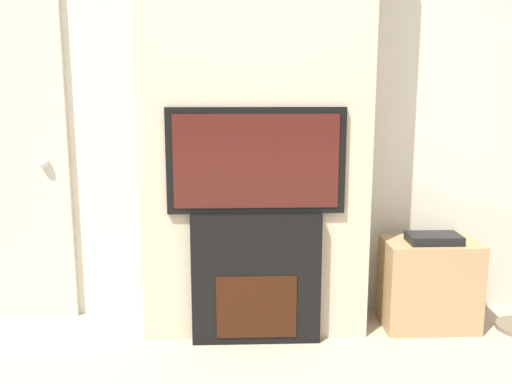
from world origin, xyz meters
TOP-DOWN VIEW (x-y plane):
  - wall_back at (0.00, 2.03)m, footprint 6.00×0.06m
  - chimney_breast at (0.00, 1.80)m, footprint 1.26×0.40m
  - fireplace at (0.00, 1.60)m, footprint 0.71×0.15m
  - television at (0.00, 1.59)m, footprint 0.95×0.07m
  - media_stand at (1.03, 1.74)m, footprint 0.54×0.33m

SIDE VIEW (x-z plane):
  - media_stand at x=1.03m, z-range -0.02..0.56m
  - fireplace at x=0.00m, z-range 0.00..0.73m
  - television at x=0.00m, z-range 0.73..1.30m
  - wall_back at x=0.00m, z-range 0.00..2.70m
  - chimney_breast at x=0.00m, z-range 0.00..2.70m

